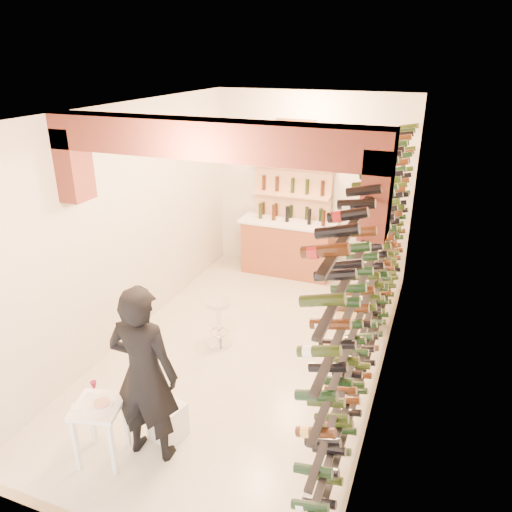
{
  "coord_description": "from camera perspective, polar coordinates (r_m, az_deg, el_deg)",
  "views": [
    {
      "loc": [
        2.13,
        -5.23,
        3.79
      ],
      "look_at": [
        0.0,
        0.3,
        1.3
      ],
      "focal_mm": 34.31,
      "sensor_mm": 36.0,
      "label": 1
    }
  ],
  "objects": [
    {
      "name": "back_counter",
      "position": [
        8.87,
        3.66,
        1.19
      ],
      "size": [
        1.7,
        0.62,
        1.29
      ],
      "color": "brown",
      "rests_on": "ground"
    },
    {
      "name": "crate_lower",
      "position": [
        7.54,
        11.75,
        -6.49
      ],
      "size": [
        0.59,
        0.46,
        0.32
      ],
      "primitive_type": "cube",
      "rotation": [
        0.0,
        0.0,
        -0.16
      ],
      "color": "tan",
      "rests_on": "ground"
    },
    {
      "name": "room_shell",
      "position": [
        5.62,
        -2.07,
        6.88
      ],
      "size": [
        3.52,
        6.02,
        3.21
      ],
      "color": "beige",
      "rests_on": "ground"
    },
    {
      "name": "white_stool",
      "position": [
        5.5,
        -10.25,
        -18.42
      ],
      "size": [
        0.38,
        0.38,
        0.39
      ],
      "primitive_type": "cube",
      "rotation": [
        0.0,
        0.0,
        -0.22
      ],
      "color": "white",
      "rests_on": "ground"
    },
    {
      "name": "back_shelving",
      "position": [
        8.87,
        4.24,
        5.54
      ],
      "size": [
        1.4,
        0.31,
        2.73
      ],
      "color": "tan",
      "rests_on": "ground"
    },
    {
      "name": "crate_upper",
      "position": [
        7.41,
        11.92,
        -4.58
      ],
      "size": [
        0.43,
        0.31,
        0.24
      ],
      "primitive_type": "cube",
      "rotation": [
        0.0,
        0.0,
        -0.04
      ],
      "color": "tan",
      "rests_on": "crate_lower"
    },
    {
      "name": "wine_rack",
      "position": [
        5.72,
        13.34,
        -0.93
      ],
      "size": [
        0.32,
        5.7,
        2.56
      ],
      "color": "black",
      "rests_on": "ground"
    },
    {
      "name": "ground",
      "position": [
        6.8,
        -0.93,
        -11.08
      ],
      "size": [
        6.0,
        6.0,
        0.0
      ],
      "primitive_type": "plane",
      "color": "beige",
      "rests_on": "ground"
    },
    {
      "name": "person",
      "position": [
        4.91,
        -12.9,
        -13.33
      ],
      "size": [
        0.72,
        0.5,
        1.88
      ],
      "primitive_type": "imported",
      "rotation": [
        0.0,
        0.0,
        3.22
      ],
      "color": "black",
      "rests_on": "ground"
    },
    {
      "name": "chrome_barstool",
      "position": [
        6.77,
        -4.38,
        -7.39
      ],
      "size": [
        0.35,
        0.35,
        0.68
      ],
      "rotation": [
        0.0,
        0.0,
        0.2
      ],
      "color": "silver",
      "rests_on": "ground"
    },
    {
      "name": "tasting_table",
      "position": [
        5.22,
        -17.84,
        -17.15
      ],
      "size": [
        0.55,
        0.55,
        0.79
      ],
      "rotation": [
        0.0,
        0.0,
        0.25
      ],
      "color": "white",
      "rests_on": "ground"
    }
  ]
}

